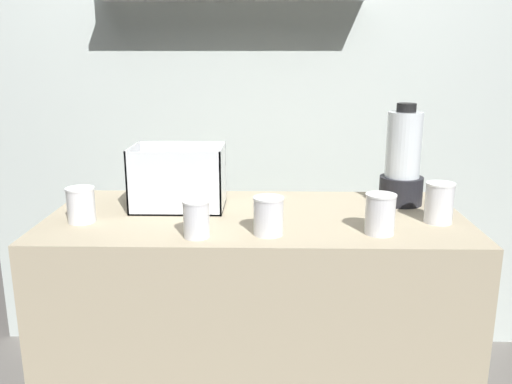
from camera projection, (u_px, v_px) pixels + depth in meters
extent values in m
cube|color=tan|center=(256.00, 334.00, 1.94)|extent=(1.40, 0.64, 0.90)
cube|color=silver|center=(260.00, 93.00, 2.49)|extent=(2.60, 0.04, 2.50)
cube|color=white|center=(180.00, 206.00, 1.92)|extent=(0.32, 0.22, 0.01)
cube|color=white|center=(173.00, 184.00, 1.79)|extent=(0.32, 0.01, 0.22)
cube|color=white|center=(183.00, 171.00, 1.99)|extent=(0.32, 0.01, 0.22)
cube|color=white|center=(134.00, 177.00, 1.90)|extent=(0.01, 0.22, 0.22)
cube|color=white|center=(223.00, 177.00, 1.89)|extent=(0.01, 0.22, 0.22)
cone|color=orange|center=(187.00, 201.00, 1.93)|extent=(0.17, 0.05, 0.03)
cone|color=orange|center=(164.00, 200.00, 1.92)|extent=(0.09, 0.17, 0.03)
cone|color=orange|center=(179.00, 201.00, 1.92)|extent=(0.19, 0.04, 0.02)
cone|color=orange|center=(184.00, 200.00, 1.92)|extent=(0.17, 0.05, 0.03)
cone|color=orange|center=(168.00, 194.00, 1.89)|extent=(0.16, 0.05, 0.03)
cone|color=orange|center=(177.00, 195.00, 1.91)|extent=(0.16, 0.13, 0.02)
cone|color=orange|center=(178.00, 194.00, 1.91)|extent=(0.19, 0.06, 0.03)
cone|color=orange|center=(165.00, 193.00, 1.90)|extent=(0.09, 0.15, 0.03)
cone|color=orange|center=(192.00, 181.00, 1.90)|extent=(0.14, 0.16, 0.03)
cylinder|color=black|center=(401.00, 190.00, 1.95)|extent=(0.15, 0.15, 0.10)
cylinder|color=silver|center=(404.00, 145.00, 1.91)|extent=(0.12, 0.12, 0.23)
cylinder|color=maroon|center=(402.00, 171.00, 1.94)|extent=(0.11, 0.11, 0.04)
cylinder|color=black|center=(407.00, 108.00, 1.88)|extent=(0.07, 0.07, 0.03)
cylinder|color=white|center=(81.00, 206.00, 1.74)|extent=(0.09, 0.09, 0.11)
cylinder|color=maroon|center=(81.00, 209.00, 1.74)|extent=(0.08, 0.08, 0.09)
cylinder|color=white|center=(80.00, 189.00, 1.73)|extent=(0.09, 0.09, 0.01)
cylinder|color=white|center=(196.00, 220.00, 1.60)|extent=(0.08, 0.08, 0.11)
cylinder|color=maroon|center=(197.00, 223.00, 1.60)|extent=(0.07, 0.07, 0.09)
cylinder|color=white|center=(196.00, 202.00, 1.58)|extent=(0.08, 0.08, 0.01)
cylinder|color=white|center=(268.00, 217.00, 1.62)|extent=(0.09, 0.09, 0.11)
cylinder|color=orange|center=(268.00, 223.00, 1.63)|extent=(0.08, 0.08, 0.07)
cylinder|color=white|center=(269.00, 198.00, 1.61)|extent=(0.09, 0.09, 0.01)
cylinder|color=white|center=(380.00, 215.00, 1.63)|extent=(0.09, 0.09, 0.12)
cylinder|color=orange|center=(380.00, 221.00, 1.63)|extent=(0.08, 0.08, 0.08)
cylinder|color=white|center=(381.00, 195.00, 1.61)|extent=(0.09, 0.09, 0.01)
cylinder|color=white|center=(439.00, 204.00, 1.73)|extent=(0.09, 0.09, 0.13)
cylinder|color=maroon|center=(439.00, 211.00, 1.74)|extent=(0.08, 0.08, 0.08)
cylinder|color=white|center=(441.00, 184.00, 1.72)|extent=(0.09, 0.09, 0.01)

